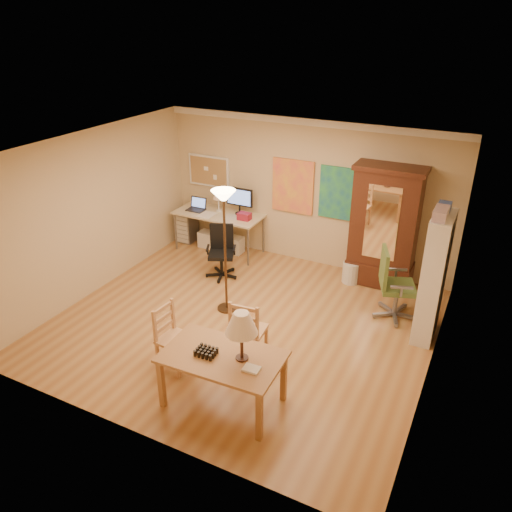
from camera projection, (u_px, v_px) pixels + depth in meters
The scene contains 16 objects.
floor at pixel (242, 323), 7.70m from camera, with size 5.50×5.50×0.00m, color #A26939.
crown_molding at pixel (308, 122), 8.51m from camera, with size 5.50×0.08×0.12m, color white.
corkboard at pixel (209, 171), 9.84m from camera, with size 0.90×0.04×0.62m, color #AB7A50.
art_panel_left at pixel (293, 186), 9.14m from camera, with size 0.80×0.04×1.00m, color yellow.
art_panel_right at pixel (340, 194), 8.78m from camera, with size 0.75×0.04×0.95m, color teal.
dining_table at pixel (229, 347), 5.76m from camera, with size 1.44×0.90×1.33m.
ladder_chair_back at pixel (248, 331), 6.74m from camera, with size 0.48×0.46×0.95m.
ladder_chair_left at pixel (174, 339), 6.61m from camera, with size 0.43×0.45×0.91m.
torchiere_lamp at pixel (224, 216), 7.37m from camera, with size 0.37×0.37×2.01m.
computer_desk at pixel (221, 228), 9.87m from camera, with size 1.74×0.76×1.32m.
office_chair_black at pixel (222, 263), 8.99m from camera, with size 0.58×0.58×0.95m.
office_chair_green at pixel (393, 299), 7.75m from camera, with size 0.71×0.71×1.15m.
drawer_cart at pixel (187, 226), 10.35m from camera, with size 0.32×0.39×0.64m.
armoire at pixel (383, 235), 8.47m from camera, with size 1.15×0.55×2.12m.
bookshelf at pixel (433, 278), 7.04m from camera, with size 0.28×0.76×1.89m.
wastebin at pixel (351, 272), 8.80m from camera, with size 0.30×0.30×0.38m, color silver.
Camera 1 is at (3.09, -5.67, 4.32)m, focal length 35.00 mm.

